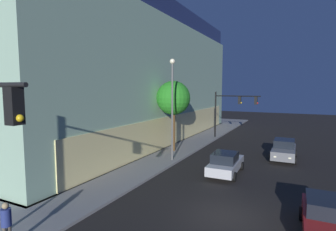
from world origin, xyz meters
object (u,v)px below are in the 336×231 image
(sidewalk_tree, at_px, (173,98))
(car_grey, at_px, (284,150))
(street_lamp_sidewalk, at_px, (172,98))
(pedestrian_waiting, at_px, (6,221))
(car_silver, at_px, (226,163))
(car_red, at_px, (330,220))
(traffic_light_far_corner, at_px, (233,106))
(modern_building, at_px, (75,77))

(sidewalk_tree, relative_size, car_grey, 1.49)
(street_lamp_sidewalk, relative_size, pedestrian_waiting, 4.71)
(pedestrian_waiting, bearing_deg, car_silver, -21.14)
(sidewalk_tree, distance_m, car_red, 16.81)
(car_silver, bearing_deg, car_grey, -28.87)
(traffic_light_far_corner, height_order, car_silver, traffic_light_far_corner)
(pedestrian_waiting, xyz_separation_m, car_grey, (19.14, -8.45, -0.37))
(pedestrian_waiting, relative_size, car_silver, 0.40)
(car_silver, bearing_deg, street_lamp_sidewalk, 74.61)
(modern_building, bearing_deg, car_red, -117.38)
(car_red, distance_m, car_grey, 12.96)
(sidewalk_tree, relative_size, car_red, 1.51)
(street_lamp_sidewalk, xyz_separation_m, car_grey, (5.00, -8.35, -4.53))
(traffic_light_far_corner, xyz_separation_m, street_lamp_sidewalk, (-12.07, 2.22, 1.29))
(modern_building, xyz_separation_m, car_red, (-14.76, -28.49, -6.89))
(street_lamp_sidewalk, distance_m, sidewalk_tree, 3.34)
(modern_building, height_order, car_red, modern_building)
(car_red, height_order, car_silver, car_silver)
(sidewalk_tree, relative_size, car_silver, 1.49)
(car_red, bearing_deg, modern_building, 62.62)
(car_red, distance_m, car_silver, 8.72)
(street_lamp_sidewalk, bearing_deg, modern_building, 68.40)
(pedestrian_waiting, height_order, car_silver, pedestrian_waiting)
(pedestrian_waiting, bearing_deg, traffic_light_far_corner, -5.05)
(modern_building, height_order, car_silver, modern_building)
(car_red, bearing_deg, traffic_light_far_corner, 23.35)
(modern_building, bearing_deg, car_silver, -110.31)
(modern_building, bearing_deg, traffic_light_far_corner, -75.78)
(street_lamp_sidewalk, height_order, car_red, street_lamp_sidewalk)
(modern_building, bearing_deg, pedestrian_waiting, -140.22)
(sidewalk_tree, bearing_deg, modern_building, 76.39)
(modern_building, relative_size, street_lamp_sidewalk, 4.46)
(traffic_light_far_corner, bearing_deg, pedestrian_waiting, 174.95)
(car_red, relative_size, car_silver, 0.99)
(traffic_light_far_corner, relative_size, sidewalk_tree, 0.83)
(street_lamp_sidewalk, height_order, car_silver, street_lamp_sidewalk)
(modern_building, distance_m, car_silver, 25.04)
(street_lamp_sidewalk, distance_m, car_grey, 10.73)
(modern_building, xyz_separation_m, sidewalk_tree, (-3.96, -16.37, -2.52))
(sidewalk_tree, bearing_deg, car_grey, -78.67)
(pedestrian_waiting, bearing_deg, car_red, -59.49)
(sidewalk_tree, distance_m, car_grey, 10.80)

